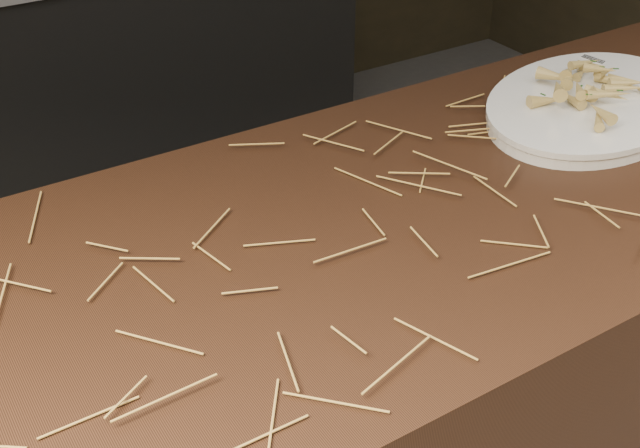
{
  "coord_description": "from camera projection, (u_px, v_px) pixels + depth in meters",
  "views": [
    {
      "loc": [
        -0.44,
        -0.48,
        1.54
      ],
      "look_at": [
        0.02,
        0.25,
        0.96
      ],
      "focal_mm": 45.0,
      "sensor_mm": 36.0,
      "label": 1
    }
  ],
  "objects": [
    {
      "name": "straw_bedding",
      "position": [
        289.0,
        244.0,
        1.1
      ],
      "size": [
        1.4,
        0.6,
        0.02
      ],
      "primitive_type": null,
      "color": "#A57C38",
      "rests_on": "main_counter"
    },
    {
      "name": "serving_platter",
      "position": [
        589.0,
        107.0,
        1.46
      ],
      "size": [
        0.56,
        0.46,
        0.03
      ],
      "primitive_type": null,
      "rotation": [
        0.0,
        0.0,
        0.32
      ],
      "color": "white",
      "rests_on": "main_counter"
    },
    {
      "name": "roasted_veg_heap",
      "position": [
        593.0,
        86.0,
        1.43
      ],
      "size": [
        0.28,
        0.24,
        0.05
      ],
      "primitive_type": null,
      "rotation": [
        0.0,
        0.0,
        0.32
      ],
      "color": "#AB8B44",
      "rests_on": "serving_platter"
    },
    {
      "name": "back_counter",
      "position": [
        96.0,
        72.0,
        2.83
      ],
      "size": [
        1.82,
        0.62,
        0.84
      ],
      "color": "black",
      "rests_on": "ground"
    },
    {
      "name": "serving_fork",
      "position": [
        638.0,
        73.0,
        1.55
      ],
      "size": [
        0.04,
        0.18,
        0.0
      ],
      "primitive_type": "cube",
      "rotation": [
        0.0,
        0.0,
        0.15
      ],
      "color": "silver",
      "rests_on": "serving_platter"
    }
  ]
}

